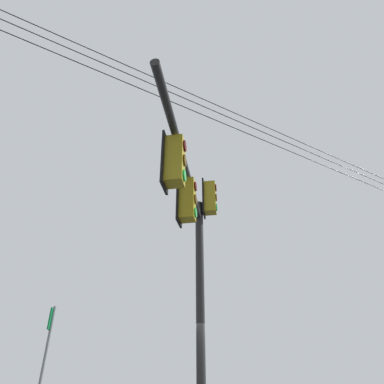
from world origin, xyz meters
name	(u,v)px	position (x,y,z in m)	size (l,w,h in m)	color
signal_mast_assembly	(193,225)	(-1.22, -1.04, 4.42)	(2.24, 4.95, 6.20)	black
route_sign_primary	(44,361)	(-4.09, 0.57, 1.76)	(0.10, 0.33, 2.86)	slate
overhead_wire_span	(224,116)	(0.13, 0.27, 9.10)	(21.40, 6.67, 1.34)	black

